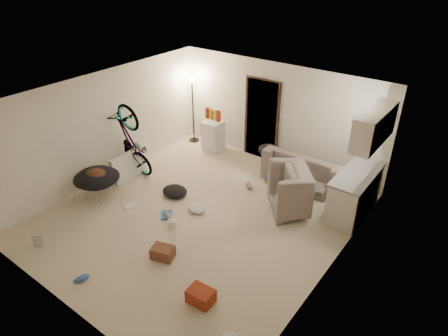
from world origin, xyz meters
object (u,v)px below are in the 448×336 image
Objects in this scene: floor_lamp at (192,96)px; armchair at (306,195)px; kitchen_counter at (354,194)px; saucer_chair at (97,181)px; sofa at (304,172)px; bicycle at (133,156)px; mini_fridge at (213,136)px; drink_case_a at (163,252)px; tv_box at (129,166)px; drink_case_b at (201,296)px; juicer at (172,223)px.

floor_lamp reaches higher than armchair.
kitchen_counter is 1.55× the size of saucer_chair.
bicycle is at bearing 30.19° from sofa.
floor_lamp is at bearing 172.34° from kitchen_counter.
mini_fridge reaches higher than armchair.
drink_case_a is at bearing -12.70° from saucer_chair.
bicycle is at bearing 66.15° from armchair.
tv_box is at bearing 31.99° from sofa.
armchair is at bearing -15.86° from floor_lamp.
armchair reaches higher than sofa.
kitchen_counter is 5.01m from bicycle.
floor_lamp is 2.65m from tv_box.
drink_case_b is at bearing -116.01° from bicycle.
kitchen_counter is at bearing 71.77° from drink_case_b.
saucer_chair reaches higher than drink_case_a.
armchair reaches higher than saucer_chair.
bicycle is 8.30× the size of juicer.
juicer is (-1.80, -2.11, -0.26)m from armchair.
tv_box is at bearing 149.56° from drink_case_b.
tv_box is 4.09× the size of juicer.
floor_lamp is 2.44m from bicycle.
juicer is at bearing -55.67° from floor_lamp.
drink_case_b is at bearing -34.88° from drink_case_a.
armchair is 3.23m from drink_case_b.
bicycle reaches higher than kitchen_counter.
drink_case_b is at bearing 136.89° from armchair.
juicer is (2.00, 0.18, -0.31)m from saucer_chair.
mini_fridge is 1.98× the size of drink_case_b.
drink_case_a is at bearing -32.11° from tv_box.
sofa is 4.87× the size of drink_case_a.
armchair is 0.57× the size of bicycle.
drink_case_b is at bearing -33.91° from juicer.
floor_lamp reaches higher than drink_case_a.
mini_fridge is at bearing -3.56° from sofa.
bicycle is (-3.41, -2.10, 0.23)m from sofa.
mini_fridge is at bearing 122.48° from drink_case_b.
juicer is (-2.61, -2.60, -0.35)m from kitchen_counter.
kitchen_counter is 1.89× the size of mini_fridge.
tv_box reaches higher than drink_case_a.
kitchen_counter is 5.38m from saucer_chair.
tv_box is at bearing -159.16° from kitchen_counter.
juicer is at bearing 104.69° from drink_case_a.
floor_lamp reaches higher than sofa.
kitchen_counter is at bearing 39.74° from drink_case_a.
tv_box is 3.01m from drink_case_a.
armchair is 2.73× the size of drink_case_b.
sofa is 1.08m from armchair.
saucer_chair is (0.12, -1.13, -0.09)m from bicycle.
kitchen_counter is 0.79× the size of bicycle.
drink_case_b is at bearing -48.44° from floor_lamp.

